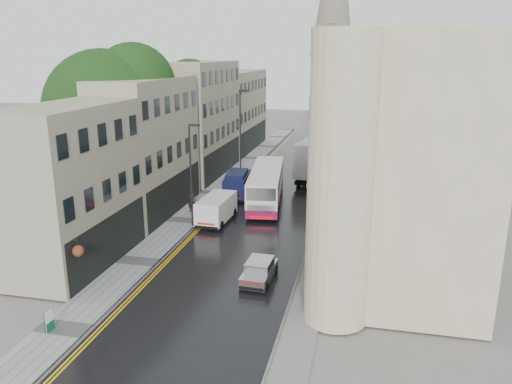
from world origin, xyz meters
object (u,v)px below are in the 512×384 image
at_px(cream_bus, 249,195).
at_px(estate_sign, 49,321).
at_px(tree_far, 172,119).
at_px(lamp_post_near, 191,176).
at_px(silver_hatchback, 242,278).
at_px(white_van, 198,214).
at_px(navy_van, 224,188).
at_px(white_lorry, 299,163).
at_px(tree_near, 107,131).
at_px(lamp_post_far, 240,134).
at_px(pedestrian, 192,201).

height_order(cream_bus, estate_sign, cream_bus).
xyz_separation_m(tree_far, lamp_post_near, (7.41, -14.85, -2.18)).
height_order(silver_hatchback, white_van, white_van).
bearing_deg(white_van, navy_van, 92.55).
relative_size(white_lorry, silver_hatchback, 2.39).
relative_size(tree_near, silver_hatchback, 3.98).
bearing_deg(tree_far, lamp_post_far, 13.27).
distance_m(navy_van, lamp_post_far, 9.96).
height_order(tree_near, silver_hatchback, tree_near).
xyz_separation_m(cream_bus, pedestrian, (-4.69, -1.14, -0.47)).
distance_m(silver_hatchback, lamp_post_far, 26.96).
bearing_deg(lamp_post_near, tree_near, 165.29).
xyz_separation_m(white_van, lamp_post_near, (-0.49, 0.08, 2.97)).
relative_size(pedestrian, lamp_post_far, 0.21).
bearing_deg(pedestrian, estate_sign, 89.73).
xyz_separation_m(tree_far, navy_van, (7.90, -7.66, -4.96)).
distance_m(tree_near, pedestrian, 8.86).
bearing_deg(navy_van, tree_near, -152.60).
relative_size(white_van, pedestrian, 2.39).
xyz_separation_m(pedestrian, lamp_post_far, (0.78, 13.34, 3.60)).
height_order(tree_near, white_lorry, tree_near).
distance_m(cream_bus, white_van, 5.34).
height_order(lamp_post_far, estate_sign, lamp_post_far).
relative_size(navy_van, estate_sign, 4.82).
height_order(tree_far, cream_bus, tree_far).
height_order(silver_hatchback, navy_van, navy_van).
distance_m(cream_bus, navy_van, 4.19).
bearing_deg(tree_near, pedestrian, 11.38).
bearing_deg(cream_bus, tree_far, 128.56).
height_order(navy_van, lamp_post_near, lamp_post_near).
relative_size(tree_near, white_lorry, 1.67).
height_order(white_lorry, navy_van, white_lorry).
bearing_deg(pedestrian, lamp_post_near, 111.36).
xyz_separation_m(tree_near, cream_bus, (11.22, 2.45, -5.38)).
relative_size(cream_bus, white_van, 2.42).
bearing_deg(silver_hatchback, lamp_post_far, 106.98).
bearing_deg(white_lorry, white_van, -101.70).
bearing_deg(white_van, white_lorry, 71.52).
xyz_separation_m(lamp_post_near, lamp_post_far, (-0.40, 16.50, 0.66)).
xyz_separation_m(white_van, pedestrian, (-1.67, 3.24, 0.02)).
xyz_separation_m(cream_bus, white_van, (-3.02, -4.38, -0.49)).
height_order(tree_far, white_lorry, tree_far).
height_order(tree_far, silver_hatchback, tree_far).
bearing_deg(white_van, silver_hatchback, -55.11).
xyz_separation_m(white_van, lamp_post_far, (-0.89, 16.58, 3.62)).
height_order(pedestrian, lamp_post_near, lamp_post_near).
relative_size(pedestrian, lamp_post_near, 0.25).
bearing_deg(white_van, tree_near, 169.33).
xyz_separation_m(tree_far, white_van, (7.90, -14.93, -5.15)).
height_order(white_lorry, pedestrian, white_lorry).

